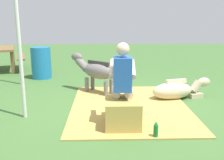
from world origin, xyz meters
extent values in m
plane|color=#426B33|center=(0.00, 0.00, 0.00)|extent=(24.00, 24.00, 0.00)
cube|color=tan|center=(-0.12, -0.14, 0.01)|extent=(2.82, 2.21, 0.02)
cube|color=tan|center=(-1.03, 0.06, 0.22)|extent=(0.61, 0.54, 0.44)
cylinder|color=beige|center=(-0.78, 0.15, 0.51)|extent=(0.41, 0.16, 0.14)
cylinder|color=beige|center=(-0.58, 0.15, 0.22)|extent=(0.11, 0.11, 0.44)
cube|color=black|center=(-0.58, 0.15, 0.03)|extent=(0.22, 0.11, 0.06)
cylinder|color=beige|center=(-0.79, -0.05, 0.51)|extent=(0.41, 0.16, 0.14)
cylinder|color=beige|center=(-0.59, -0.05, 0.22)|extent=(0.11, 0.11, 0.44)
cube|color=black|center=(-0.59, -0.05, 0.03)|extent=(0.22, 0.11, 0.06)
cube|color=#2659B2|center=(-0.98, 0.06, 0.84)|extent=(0.31, 0.29, 0.52)
cylinder|color=beige|center=(-0.80, 0.22, 0.89)|extent=(0.50, 0.11, 0.26)
cylinder|color=beige|center=(-0.81, -0.10, 0.89)|extent=(0.50, 0.11, 0.26)
sphere|color=beige|center=(-0.98, 0.06, 1.22)|extent=(0.20, 0.20, 0.20)
ellipsoid|color=slate|center=(0.82, 0.47, 0.51)|extent=(0.78, 0.85, 0.34)
cylinder|color=slate|center=(0.92, 0.75, 0.17)|extent=(0.09, 0.09, 0.34)
cylinder|color=slate|center=(1.08, 0.62, 0.17)|extent=(0.09, 0.09, 0.34)
cylinder|color=slate|center=(0.57, 0.31, 0.17)|extent=(0.09, 0.09, 0.34)
cylinder|color=slate|center=(0.72, 0.19, 0.17)|extent=(0.09, 0.09, 0.34)
cylinder|color=slate|center=(1.14, 0.85, 0.61)|extent=(0.37, 0.40, 0.33)
ellipsoid|color=slate|center=(1.25, 0.99, 0.77)|extent=(0.33, 0.35, 0.20)
cube|color=#3A3838|center=(0.82, 0.47, 0.70)|extent=(0.43, 0.50, 0.08)
cylinder|color=#3A3838|center=(0.52, 0.10, 0.46)|extent=(0.07, 0.07, 0.30)
ellipsoid|color=beige|center=(0.35, -1.08, 0.18)|extent=(0.59, 0.95, 0.36)
cube|color=beige|center=(0.48, -1.61, 0.05)|extent=(0.30, 0.33, 0.10)
cylinder|color=beige|center=(0.48, -1.63, 0.24)|extent=(0.24, 0.32, 0.30)
ellipsoid|color=beige|center=(0.52, -1.80, 0.32)|extent=(0.23, 0.33, 0.20)
cube|color=beige|center=(0.37, -1.16, 0.38)|extent=(0.18, 0.45, 0.08)
cylinder|color=#197233|center=(-1.46, -0.38, 0.10)|extent=(0.07, 0.07, 0.20)
cone|color=#197233|center=(-1.46, -0.38, 0.23)|extent=(0.06, 0.06, 0.06)
cylinder|color=#1E72B2|center=(2.40, 2.11, 0.44)|extent=(0.54, 0.54, 0.88)
cylinder|color=silver|center=(-0.59, 1.72, 1.27)|extent=(0.06, 0.06, 2.54)
cylinder|color=silver|center=(1.72, 2.48, 1.27)|extent=(0.06, 0.06, 2.54)
cube|color=brown|center=(3.46, 3.56, 0.72)|extent=(1.64, 1.13, 0.06)
cube|color=brown|center=(3.63, 3.06, 0.44)|extent=(1.50, 0.69, 0.05)
cube|color=brown|center=(4.07, 3.47, 0.34)|extent=(0.08, 0.08, 0.69)
cube|color=brown|center=(3.03, 3.13, 0.34)|extent=(0.08, 0.08, 0.69)
camera|label=1|loc=(-4.87, 0.35, 1.69)|focal=41.80mm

